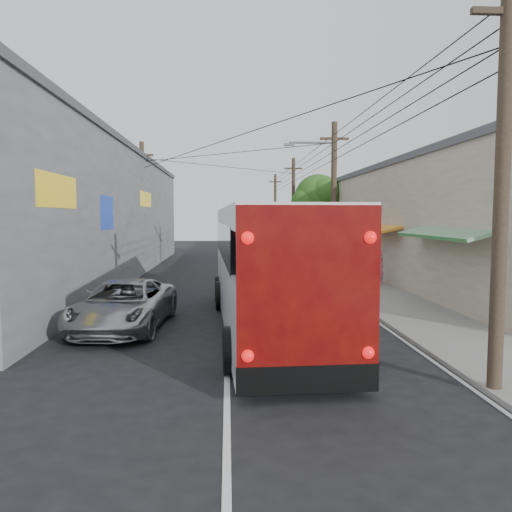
{
  "coord_description": "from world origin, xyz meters",
  "views": [
    {
      "loc": [
        0.03,
        -11.2,
        3.44
      ],
      "look_at": [
        1.14,
        8.36,
        1.89
      ],
      "focal_mm": 35.0,
      "sensor_mm": 36.0,
      "label": 1
    }
  ],
  "objects_px": {
    "pedestrian_far": "(347,267)",
    "jeepney": "(124,305)",
    "parked_car_mid": "(291,253)",
    "pedestrian_near": "(379,267)",
    "parked_suv": "(299,265)",
    "coach_bus": "(266,266)",
    "parked_car_far": "(275,249)"
  },
  "relations": [
    {
      "from": "pedestrian_far",
      "to": "jeepney",
      "type": "bearing_deg",
      "value": 36.56
    },
    {
      "from": "parked_car_mid",
      "to": "pedestrian_near",
      "type": "bearing_deg",
      "value": -74.91
    },
    {
      "from": "jeepney",
      "to": "parked_suv",
      "type": "xyz_separation_m",
      "value": [
        6.96,
        10.85,
        0.16
      ]
    },
    {
      "from": "parked_car_mid",
      "to": "pedestrian_far",
      "type": "distance_m",
      "value": 11.76
    },
    {
      "from": "parked_suv",
      "to": "jeepney",
      "type": "bearing_deg",
      "value": -119.8
    },
    {
      "from": "jeepney",
      "to": "parked_car_mid",
      "type": "height_order",
      "value": "parked_car_mid"
    },
    {
      "from": "pedestrian_near",
      "to": "parked_car_mid",
      "type": "bearing_deg",
      "value": -88.91
    },
    {
      "from": "parked_car_mid",
      "to": "jeepney",
      "type": "bearing_deg",
      "value": -109.28
    },
    {
      "from": "coach_bus",
      "to": "pedestrian_far",
      "type": "relative_size",
      "value": 7.51
    },
    {
      "from": "pedestrian_far",
      "to": "parked_car_far",
      "type": "bearing_deg",
      "value": -89.99
    },
    {
      "from": "parked_suv",
      "to": "parked_car_far",
      "type": "xyz_separation_m",
      "value": [
        0.0,
        13.64,
        -0.08
      ]
    },
    {
      "from": "jeepney",
      "to": "parked_suv",
      "type": "height_order",
      "value": "parked_suv"
    },
    {
      "from": "parked_suv",
      "to": "parked_car_mid",
      "type": "distance_m",
      "value": 9.51
    },
    {
      "from": "jeepney",
      "to": "parked_car_far",
      "type": "height_order",
      "value": "parked_car_far"
    },
    {
      "from": "parked_car_mid",
      "to": "pedestrian_near",
      "type": "xyz_separation_m",
      "value": [
        2.81,
        -11.71,
        0.16
      ]
    },
    {
      "from": "jeepney",
      "to": "parked_car_far",
      "type": "bearing_deg",
      "value": 78.44
    },
    {
      "from": "jeepney",
      "to": "pedestrian_far",
      "type": "height_order",
      "value": "pedestrian_far"
    },
    {
      "from": "parked_car_mid",
      "to": "pedestrian_far",
      "type": "height_order",
      "value": "pedestrian_far"
    },
    {
      "from": "parked_suv",
      "to": "pedestrian_far",
      "type": "height_order",
      "value": "pedestrian_far"
    },
    {
      "from": "coach_bus",
      "to": "parked_car_mid",
      "type": "bearing_deg",
      "value": 77.94
    },
    {
      "from": "parked_suv",
      "to": "pedestrian_far",
      "type": "xyz_separation_m",
      "value": [
        2.03,
        -2.22,
        0.08
      ]
    },
    {
      "from": "pedestrian_near",
      "to": "pedestrian_far",
      "type": "relative_size",
      "value": 0.97
    },
    {
      "from": "jeepney",
      "to": "pedestrian_far",
      "type": "xyz_separation_m",
      "value": [
        8.99,
        8.63,
        0.24
      ]
    },
    {
      "from": "pedestrian_far",
      "to": "coach_bus",
      "type": "bearing_deg",
      "value": 54.5
    },
    {
      "from": "parked_suv",
      "to": "pedestrian_near",
      "type": "bearing_deg",
      "value": -29.01
    },
    {
      "from": "jeepney",
      "to": "parked_suv",
      "type": "distance_m",
      "value": 12.89
    },
    {
      "from": "parked_car_far",
      "to": "parked_suv",
      "type": "bearing_deg",
      "value": -91.85
    },
    {
      "from": "coach_bus",
      "to": "pedestrian_near",
      "type": "distance_m",
      "value": 10.66
    },
    {
      "from": "coach_bus",
      "to": "pedestrian_near",
      "type": "relative_size",
      "value": 7.71
    },
    {
      "from": "parked_car_mid",
      "to": "parked_car_far",
      "type": "height_order",
      "value": "parked_car_far"
    },
    {
      "from": "parked_suv",
      "to": "parked_car_far",
      "type": "height_order",
      "value": "parked_suv"
    },
    {
      "from": "pedestrian_near",
      "to": "pedestrian_far",
      "type": "bearing_deg",
      "value": -13.11
    }
  ]
}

